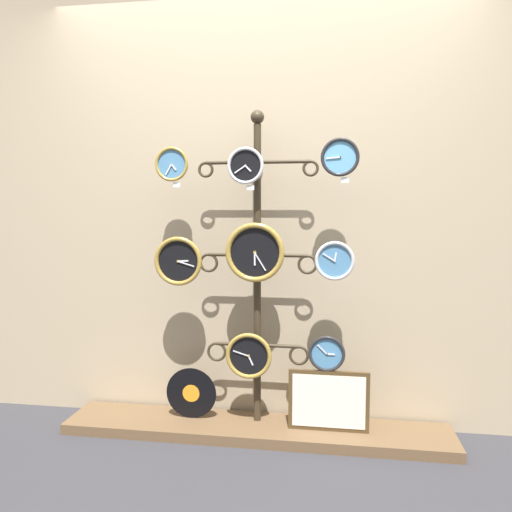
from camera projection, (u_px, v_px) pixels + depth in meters
ground_plane at (245, 465)px, 2.51m from camera, size 12.00×12.00×0.00m
shop_wall at (261, 189)px, 2.94m from camera, size 4.40×0.04×2.80m
low_shelf at (256, 429)px, 2.85m from camera, size 2.20×0.36×0.06m
display_stand at (257, 326)px, 2.85m from camera, size 0.68×0.40×1.83m
clock_top_left at (172, 164)px, 2.77m from camera, size 0.19×0.04×0.19m
clock_top_center at (246, 166)px, 2.68m from camera, size 0.20×0.04×0.20m
clock_top_right at (340, 157)px, 2.59m from camera, size 0.20×0.04×0.20m
clock_middle_left at (178, 261)px, 2.78m from camera, size 0.27×0.04×0.27m
clock_middle_center at (255, 252)px, 2.72m from camera, size 0.33×0.04×0.33m
clock_middle_right at (335, 261)px, 2.64m from camera, size 0.21×0.04×0.21m
clock_bottom_center at (249, 356)px, 2.79m from camera, size 0.26×0.04×0.26m
clock_bottom_right at (327, 354)px, 2.73m from camera, size 0.20×0.04×0.20m
vinyl_record at (191, 393)px, 2.92m from camera, size 0.30×0.01×0.30m
picture_frame at (329, 401)px, 2.75m from camera, size 0.44×0.02×0.34m
price_tag_upper at (177, 185)px, 2.77m from camera, size 0.04×0.00×0.03m
price_tag_mid at (251, 187)px, 2.69m from camera, size 0.04×0.00×0.03m
price_tag_lower at (345, 180)px, 2.59m from camera, size 0.04×0.00×0.03m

